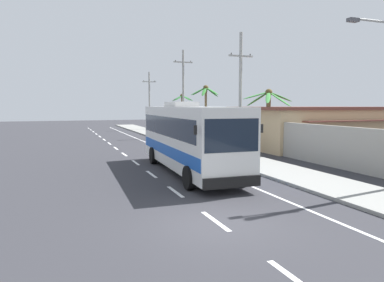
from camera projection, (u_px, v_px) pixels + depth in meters
The scene contains 14 objects.
ground_plane at pixel (219, 224), 10.82m from camera, with size 160.00×160.00×0.00m, color #303035.
sidewalk_kerb at pixel (248, 161), 22.52m from camera, with size 3.20×90.00×0.14m, color gray.
lane_markings at pixel (159, 156), 25.36m from camera, with size 3.67×71.00×0.01m.
boundary_wall at pixel (265, 136), 27.47m from camera, with size 0.24×60.00×2.45m, color #9E998E.
coach_bus_foreground at pixel (188, 136), 19.08m from camera, with size 3.26×11.26×3.84m.
motorcycle_beside_bus at pixel (176, 143), 28.07m from camera, with size 0.56×1.96×1.66m.
pedestrian_near_kerb at pixel (233, 141), 26.10m from camera, with size 0.36×0.36×1.67m.
utility_pole_mid at pixel (240, 91), 27.06m from camera, with size 2.04×0.24×9.18m.
utility_pole_far at pixel (183, 92), 39.72m from camera, with size 2.27×0.24×9.83m.
utility_pole_distant at pixel (149, 100), 52.25m from camera, with size 2.08×0.24×8.57m.
palm_nearest at pixel (205, 98), 36.62m from camera, with size 3.28×3.26×5.75m.
palm_second at pixel (182, 106), 45.56m from camera, with size 2.88×2.90×5.16m.
palm_third at pixel (268, 108), 26.90m from camera, with size 4.17×3.54×4.90m.
roadside_building at pixel (314, 127), 30.67m from camera, with size 13.10×8.68×3.52m.
Camera 1 is at (-4.53, -9.52, 3.63)m, focal length 32.84 mm.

